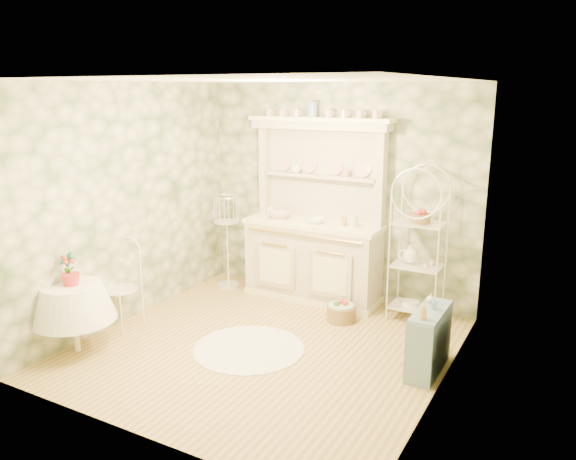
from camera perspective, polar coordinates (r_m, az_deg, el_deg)
The scene contains 22 objects.
floor at distance 6.00m, azimuth -2.35°, elevation -11.74°, with size 3.60×3.60×0.00m, color tan.
ceiling at distance 5.41m, azimuth -2.65°, elevation 14.98°, with size 3.60×3.60×0.00m, color white.
wall_left at distance 6.65m, azimuth -15.89°, elevation 2.57°, with size 3.60×3.60×0.00m, color beige.
wall_right at distance 4.89m, azimuth 15.86°, elevation -1.44°, with size 3.60×3.60×0.00m, color beige.
wall_back at distance 7.12m, azimuth 5.06°, elevation 3.79°, with size 3.60×3.60×0.00m, color beige.
wall_front at distance 4.18m, azimuth -15.44°, elevation -4.05°, with size 3.60×3.60×0.00m, color beige.
kitchen_dresser at distance 6.99m, azimuth 2.60°, elevation 1.93°, with size 1.87×0.61×2.29m, color beige.
bakers_rack at distance 6.54m, azimuth 13.11°, elevation -1.26°, with size 0.58×0.41×1.85m, color white.
side_shelf at distance 5.58m, azimuth 14.11°, elevation -10.89°, with size 0.26×0.70×0.60m, color #718EA6.
round_table at distance 6.16m, azimuth -20.85°, elevation -8.35°, with size 0.66×0.66×0.72m, color white.
cafe_chair at distance 6.57m, azimuth -16.71°, elevation -6.01°, with size 0.38×0.38×0.84m, color white.
birdcage_stand at distance 7.55m, azimuth -6.18°, elevation -0.88°, with size 0.32×0.32×1.35m, color white.
floor_basket at distance 6.61m, azimuth 5.43°, elevation -8.30°, with size 0.33×0.33×0.21m, color olive.
lace_rug at distance 5.96m, azimuth -4.01°, elevation -11.92°, with size 1.16×1.16×0.01m, color white.
bowl_floral at distance 7.23m, azimuth -0.88°, elevation 1.31°, with size 0.30×0.30×0.07m, color white.
bowl_white at distance 6.94m, azimuth 2.85°, elevation 0.75°, with size 0.21×0.21×0.07m, color white.
cup_left at distance 7.20m, azimuth 0.84°, elevation 6.05°, with size 0.13×0.13×0.10m, color white.
cup_right at distance 6.91m, azimuth 5.91°, elevation 5.64°, with size 0.10×0.10×0.09m, color white.
potted_geranium at distance 6.03m, azimuth -21.39°, elevation -3.93°, with size 0.17×0.12×0.32m, color #3F7238.
bottle_amber at distance 5.20m, azimuth 13.59°, elevation -8.13°, with size 0.06×0.06×0.16m, color tan.
bottle_blue at distance 5.47m, azimuth 14.63°, elevation -7.41°, with size 0.05×0.05×0.11m, color #739AC3.
bottle_glass at distance 5.63m, azimuth 14.27°, elevation -6.83°, with size 0.07×0.07×0.09m, color silver.
Camera 1 is at (2.82, -4.61, 2.61)m, focal length 35.00 mm.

